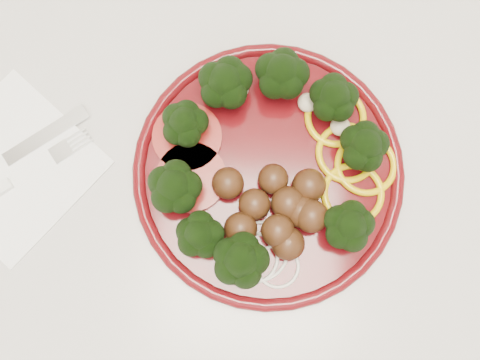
{
  "coord_description": "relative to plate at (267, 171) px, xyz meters",
  "views": [
    {
      "loc": [
        0.1,
        1.58,
        1.54
      ],
      "look_at": [
        0.1,
        1.68,
        0.92
      ],
      "focal_mm": 45.0,
      "sensor_mm": 36.0,
      "label": 1
    }
  ],
  "objects": [
    {
      "name": "plate",
      "position": [
        0.0,
        0.0,
        0.0
      ],
      "size": [
        0.29,
        0.29,
        0.07
      ],
      "rotation": [
        0.0,
        0.0,
        -0.1
      ],
      "color": "#4E080C",
      "rests_on": "counter"
    },
    {
      "name": "napkin",
      "position": [
        -0.28,
        -0.0,
        -0.02
      ],
      "size": [
        0.22,
        0.22,
        0.0
      ],
      "primitive_type": "cube",
      "rotation": [
        0.0,
        0.0,
        0.87
      ],
      "color": "white",
      "rests_on": "counter"
    },
    {
      "name": "counter",
      "position": [
        -0.13,
        0.01,
        -0.47
      ],
      "size": [
        2.4,
        0.6,
        0.9
      ],
      "color": "silver",
      "rests_on": "ground"
    }
  ]
}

